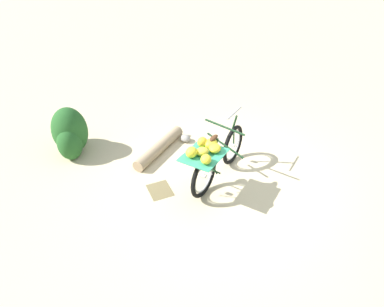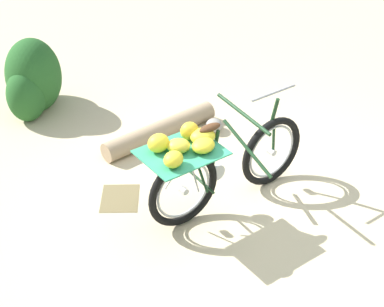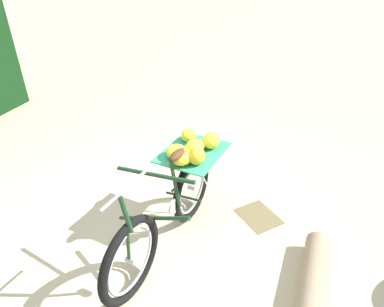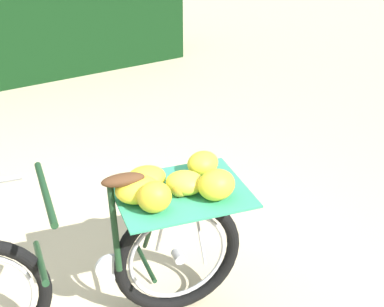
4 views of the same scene
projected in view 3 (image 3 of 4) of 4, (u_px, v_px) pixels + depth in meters
ground_plane at (149, 244)px, 3.15m from camera, size 60.00×60.00×0.00m
bicycle at (174, 197)px, 2.96m from camera, size 1.26×1.63×1.03m
fallen_log at (310, 305)px, 2.47m from camera, size 1.07×1.26×0.22m
leaf_litter_patch at (259, 216)px, 3.49m from camera, size 0.44×0.36×0.01m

